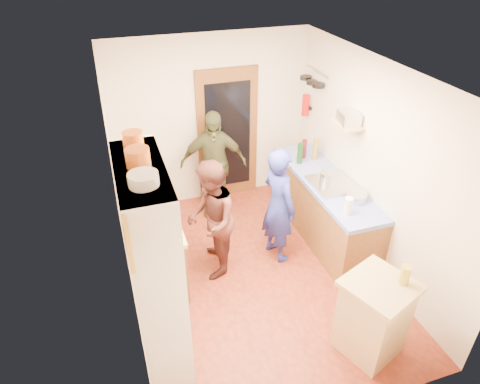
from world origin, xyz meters
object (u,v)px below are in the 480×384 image
island_base (373,319)px  person_left (213,219)px  hutch_body (154,272)px  person_hob (282,206)px  right_counter_base (323,209)px  person_back (214,165)px

island_base → person_left: bearing=124.9°
hutch_body → person_hob: hutch_body is taller
person_left → island_base: bearing=49.2°
right_counter_base → person_back: bearing=142.0°
hutch_body → person_back: 2.62m
right_counter_base → person_back: (-1.30, 1.01, 0.41)m
hutch_body → right_counter_base: size_ratio=1.00×
right_counter_base → island_base: bearing=-103.2°
person_hob → person_left: size_ratio=1.01×
person_hob → hutch_body: bearing=107.5°
hutch_body → person_hob: (1.74, 1.06, -0.31)m
person_hob → person_back: bearing=9.7°
hutch_body → person_left: size_ratio=1.41×
hutch_body → island_base: (2.05, -0.64, -0.67)m
person_hob → person_left: (-0.90, 0.02, -0.01)m
right_counter_base → person_hob: size_ratio=1.39×
right_counter_base → island_base: island_base is taller
right_counter_base → person_left: 1.71m
hutch_body → person_back: hutch_body is taller
person_left → person_back: (0.35, 1.24, 0.05)m
person_hob → right_counter_base: bearing=-86.0°
island_base → person_hob: 1.76m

